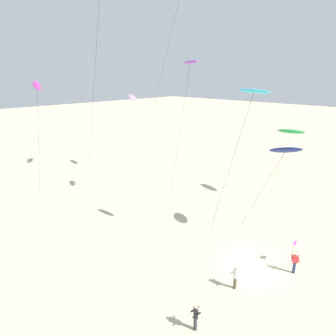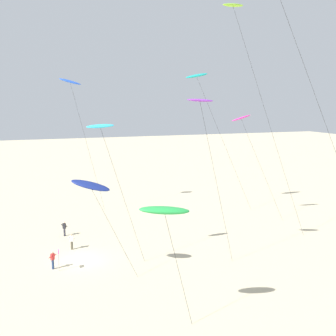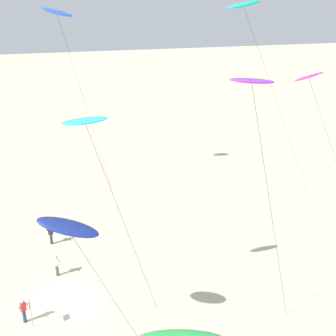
% 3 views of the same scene
% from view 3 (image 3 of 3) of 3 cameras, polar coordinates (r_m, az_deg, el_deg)
% --- Properties ---
extents(ground_plane, '(260.00, 260.00, 0.00)m').
position_cam_3_polar(ground_plane, '(31.66, -12.85, -16.51)').
color(ground_plane, beige).
extents(kite_teal, '(2.12, 9.35, 18.74)m').
position_cam_3_polar(kite_teal, '(40.95, 9.72, 19.81)').
color(kite_teal, teal).
rests_on(kite_teal, ground).
extents(kite_navy, '(1.99, 5.40, 8.90)m').
position_cam_3_polar(kite_navy, '(23.36, -12.70, -7.46)').
color(kite_navy, navy).
rests_on(kite_navy, ground).
extents(kite_blue, '(1.36, 5.48, 18.12)m').
position_cam_3_polar(kite_blue, '(43.68, -14.02, 18.65)').
color(kite_blue, blue).
rests_on(kite_blue, ground).
extents(kite_magenta, '(1.78, 7.00, 13.48)m').
position_cam_3_polar(kite_magenta, '(37.89, 17.67, 10.87)').
color(kite_magenta, '#D8339E').
rests_on(kite_magenta, ground).
extents(kite_purple, '(1.46, 4.51, 15.24)m').
position_cam_3_polar(kite_purple, '(23.59, 10.76, 10.55)').
color(kite_purple, purple).
rests_on(kite_purple, ground).
extents(kite_cyan, '(1.13, 5.02, 13.08)m').
position_cam_3_polar(kite_cyan, '(24.58, -10.50, 5.66)').
color(kite_cyan, '#33BFE0').
rests_on(kite_cyan, ground).
extents(kite_flyer_nearest, '(0.72, 0.73, 1.67)m').
position_cam_3_polar(kite_flyer_nearest, '(37.77, -14.81, -8.22)').
color(kite_flyer_nearest, '#33333D').
rests_on(kite_flyer_nearest, ground).
extents(kite_flyer_middle, '(0.71, 0.72, 1.67)m').
position_cam_3_polar(kite_flyer_middle, '(30.32, -18.04, -16.97)').
color(kite_flyer_middle, navy).
rests_on(kite_flyer_middle, ground).
extents(kite_flyer_furthest, '(0.68, 0.69, 1.67)m').
position_cam_3_polar(kite_flyer_furthest, '(33.85, -14.09, -11.98)').
color(kite_flyer_furthest, '#4C4738').
rests_on(kite_flyer_furthest, ground).
extents(marker_flag, '(0.56, 0.05, 2.10)m').
position_cam_3_polar(marker_flag, '(29.32, -17.25, -16.88)').
color(marker_flag, gray).
rests_on(marker_flag, ground).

